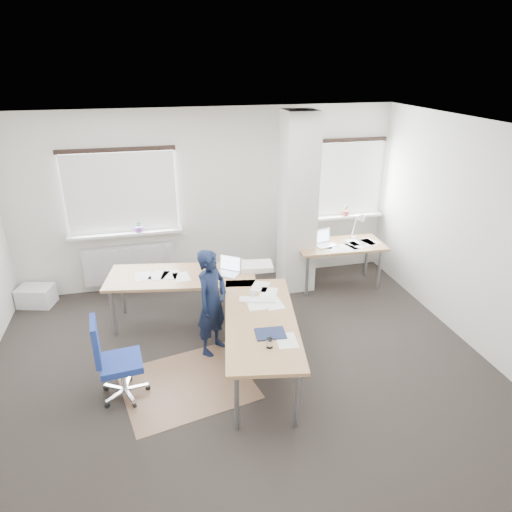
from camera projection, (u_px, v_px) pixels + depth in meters
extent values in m
plane|color=black|center=(242.00, 368.00, 5.51)|extent=(6.00, 6.00, 0.00)
cube|color=silver|center=(208.00, 199.00, 7.18)|extent=(6.00, 0.04, 2.80)
cube|color=silver|center=(325.00, 432.00, 2.72)|extent=(6.00, 0.04, 2.80)
cube|color=silver|center=(479.00, 240.00, 5.59)|extent=(0.04, 5.00, 2.80)
cube|color=white|center=(238.00, 131.00, 4.39)|extent=(6.00, 5.00, 0.04)
cube|color=silver|center=(298.00, 204.00, 6.97)|extent=(0.50, 0.50, 2.78)
cube|color=white|center=(121.00, 193.00, 6.80)|extent=(1.60, 0.04, 1.20)
cube|color=white|center=(121.00, 194.00, 6.76)|extent=(1.60, 0.02, 1.20)
cube|color=white|center=(126.00, 233.00, 6.98)|extent=(1.70, 0.20, 0.04)
cube|color=white|center=(346.00, 179.00, 7.57)|extent=(1.20, 0.04, 1.20)
cube|color=white|center=(347.00, 180.00, 7.53)|extent=(1.20, 0.02, 1.20)
cube|color=white|center=(344.00, 216.00, 7.75)|extent=(1.30, 0.20, 0.04)
cube|color=white|center=(130.00, 264.00, 7.21)|extent=(1.40, 0.10, 0.60)
cylinder|color=#7C4598|center=(139.00, 229.00, 6.98)|extent=(0.12, 0.12, 0.08)
imported|color=#28662E|center=(139.00, 226.00, 6.97)|extent=(0.09, 0.06, 0.17)
cylinder|color=#99423A|center=(345.00, 213.00, 7.71)|extent=(0.12, 0.12, 0.08)
imported|color=#28662E|center=(345.00, 210.00, 7.69)|extent=(0.09, 0.07, 0.17)
cube|color=#846148|center=(187.00, 384.00, 5.25)|extent=(1.63, 1.47, 0.01)
cube|color=white|center=(36.00, 296.00, 6.88)|extent=(0.57, 0.47, 0.30)
cube|color=olive|center=(182.00, 276.00, 6.22)|extent=(2.11, 1.14, 0.04)
cube|color=olive|center=(261.00, 320.00, 5.18)|extent=(1.14, 2.11, 0.04)
cylinder|color=gray|center=(113.00, 313.00, 6.04)|extent=(0.05, 0.05, 0.69)
cylinder|color=gray|center=(122.00, 291.00, 6.59)|extent=(0.05, 0.05, 0.69)
cylinder|color=gray|center=(247.00, 288.00, 6.69)|extent=(0.05, 0.05, 0.69)
cylinder|color=gray|center=(237.00, 401.00, 4.49)|extent=(0.05, 0.05, 0.69)
cylinder|color=gray|center=(297.00, 399.00, 4.52)|extent=(0.05, 0.05, 0.69)
cylinder|color=gray|center=(278.00, 308.00, 6.17)|extent=(0.05, 0.05, 0.69)
cube|color=#B7B7BC|center=(227.00, 274.00, 6.24)|extent=(0.40, 0.38, 0.01)
cube|color=#B7B7BC|center=(230.00, 263.00, 6.29)|extent=(0.29, 0.23, 0.22)
cube|color=silver|center=(230.00, 263.00, 6.29)|extent=(0.25, 0.20, 0.19)
cube|color=white|center=(257.00, 300.00, 5.56)|extent=(0.46, 0.25, 0.02)
cube|color=#16203E|center=(270.00, 334.00, 4.88)|extent=(0.34, 0.26, 0.01)
cube|color=white|center=(256.00, 266.00, 6.40)|extent=(0.49, 0.38, 0.07)
imported|color=white|center=(253.00, 295.00, 5.63)|extent=(0.08, 0.08, 0.07)
cylinder|color=silver|center=(270.00, 343.00, 4.65)|extent=(0.07, 0.07, 0.10)
cube|color=olive|center=(340.00, 245.00, 7.26)|extent=(1.43, 0.76, 0.04)
cylinder|color=gray|center=(307.00, 276.00, 7.07)|extent=(0.05, 0.05, 0.69)
cylinder|color=gray|center=(379.00, 269.00, 7.28)|extent=(0.05, 0.05, 0.69)
cylinder|color=gray|center=(298.00, 263.00, 7.52)|extent=(0.05, 0.05, 0.69)
cylinder|color=gray|center=(366.00, 257.00, 7.73)|extent=(0.05, 0.05, 0.69)
cube|color=#B7B7BC|center=(325.00, 245.00, 7.19)|extent=(0.38, 0.31, 0.01)
cube|color=#B7B7BC|center=(321.00, 236.00, 7.24)|extent=(0.33, 0.13, 0.22)
cube|color=silver|center=(321.00, 236.00, 7.24)|extent=(0.29, 0.10, 0.19)
cylinder|color=white|center=(353.00, 237.00, 7.49)|extent=(0.10, 0.10, 0.02)
cylinder|color=white|center=(354.00, 226.00, 7.42)|extent=(0.02, 0.16, 0.38)
cylinder|color=white|center=(359.00, 216.00, 7.22)|extent=(0.02, 0.29, 0.13)
cone|color=white|center=(363.00, 220.00, 7.11)|extent=(0.14, 0.16, 0.17)
cube|color=navy|center=(121.00, 363.00, 4.91)|extent=(0.48, 0.48, 0.08)
cube|color=navy|center=(96.00, 341.00, 4.71)|extent=(0.10, 0.38, 0.47)
cylinder|color=silver|center=(123.00, 376.00, 4.98)|extent=(0.06, 0.06, 0.32)
cylinder|color=black|center=(148.00, 388.00, 5.14)|extent=(0.06, 0.03, 0.06)
cylinder|color=black|center=(130.00, 378.00, 5.29)|extent=(0.04, 0.06, 0.06)
cylinder|color=black|center=(106.00, 388.00, 5.13)|extent=(0.06, 0.05, 0.06)
cylinder|color=black|center=(107.00, 405.00, 4.88)|extent=(0.06, 0.06, 0.06)
cylinder|color=black|center=(134.00, 405.00, 4.89)|extent=(0.05, 0.06, 0.06)
imported|color=#101931|center=(212.00, 302.00, 5.59)|extent=(0.59, 0.60, 1.39)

